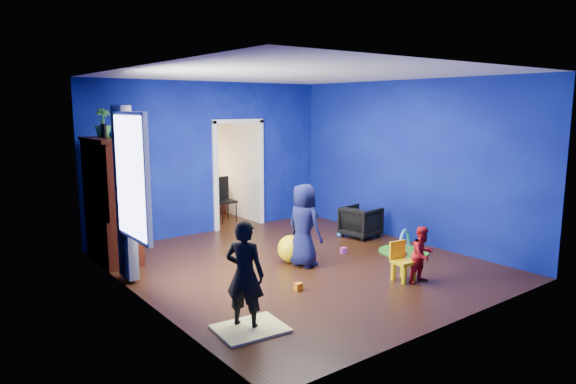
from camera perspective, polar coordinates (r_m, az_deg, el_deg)
floor at (r=8.06m, az=1.30°, el=-8.07°), size 5.00×5.50×0.01m
ceiling at (r=7.70m, az=1.39°, el=12.96°), size 5.00×5.50×0.01m
wall_back at (r=10.03m, az=-8.51°, el=3.78°), size 5.00×0.02×2.90m
wall_front at (r=5.88m, az=18.28°, el=-0.66°), size 5.00×0.02×2.90m
wall_left at (r=6.51m, az=-16.15°, el=0.40°), size 0.02×5.50×2.90m
wall_right at (r=9.50m, az=13.25°, el=3.31°), size 0.02×5.50×2.90m
alcove at (r=11.10m, az=-7.94°, el=3.31°), size 1.00×1.75×2.50m
armchair at (r=9.75m, az=8.09°, el=-3.29°), size 0.72×0.70×0.58m
child_black at (r=5.73m, az=-4.83°, el=-9.12°), size 0.50×0.53×1.22m
child_navy at (r=7.86m, az=1.78°, el=-3.72°), size 0.49×0.68×1.28m
toddler_red at (r=7.43m, az=14.72°, el=-6.73°), size 0.40×0.32×0.80m
vase at (r=8.07m, az=-18.70°, el=6.23°), size 0.20×0.20×0.17m
potted_plant at (r=8.56m, az=-19.88°, el=7.27°), size 0.27×0.27×0.45m
tv_armoire at (r=8.48m, az=-18.97°, el=-0.90°), size 0.58×1.14×1.96m
crt_tv at (r=8.48m, az=-18.73°, el=-0.61°), size 0.46×0.70×0.54m
yellow_blanket at (r=5.87m, az=-4.20°, el=-14.90°), size 0.81×0.67×0.03m
hopper_ball at (r=8.12m, az=0.37°, el=-6.33°), size 0.44×0.44×0.44m
kid_chair at (r=7.48m, az=12.74°, el=-7.73°), size 0.31×0.31×0.50m
play_mat at (r=8.95m, az=12.74°, el=-6.44°), size 0.84×0.84×0.02m
toy_arch at (r=8.95m, az=12.74°, el=-6.39°), size 0.70×0.38×0.75m
window_left at (r=6.82m, az=-17.13°, el=1.62°), size 0.03×0.95×1.55m
curtain at (r=7.42m, az=-17.66°, el=-0.15°), size 0.14×0.42×2.40m
doorway at (r=10.38m, az=-5.55°, el=1.81°), size 1.16×0.10×2.10m
study_desk at (r=11.78m, az=-9.36°, el=-0.67°), size 0.88×0.44×0.75m
desk_monitor at (r=11.80m, az=-9.71°, el=2.16°), size 0.40×0.05×0.32m
desk_lamp at (r=11.62m, az=-10.79°, el=1.92°), size 0.14×0.14×0.14m
folding_chair at (r=10.94m, az=-7.01°, el=-0.95°), size 0.40×0.40×0.92m
book_shelf at (r=11.70m, az=-9.83°, el=7.36°), size 0.88×0.24×0.04m
toy_0 at (r=8.62m, az=12.66°, el=-6.79°), size 0.10×0.08×0.10m
toy_1 at (r=9.76m, az=5.77°, el=-4.65°), size 0.11×0.11×0.11m
toy_2 at (r=6.98m, az=1.17°, el=-10.48°), size 0.10×0.08×0.10m
toy_3 at (r=8.86m, az=1.54°, el=-6.08°), size 0.11×0.11×0.11m
toy_4 at (r=8.69m, az=6.19°, el=-6.48°), size 0.10×0.08×0.10m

